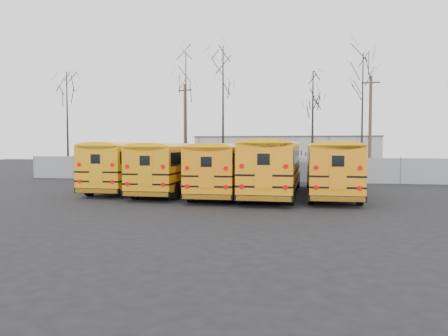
% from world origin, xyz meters
% --- Properties ---
extents(ground, '(120.00, 120.00, 0.00)m').
position_xyz_m(ground, '(0.00, 0.00, 0.00)').
color(ground, black).
rests_on(ground, ground).
extents(fence, '(40.00, 0.04, 2.00)m').
position_xyz_m(fence, '(0.00, 12.00, 1.00)').
color(fence, gray).
rests_on(fence, ground).
extents(distant_building, '(22.00, 8.00, 4.00)m').
position_xyz_m(distant_building, '(2.00, 32.00, 2.00)').
color(distant_building, '#989894').
rests_on(distant_building, ground).
extents(bus_a, '(2.72, 11.61, 3.24)m').
position_xyz_m(bus_a, '(-6.49, 3.43, 1.90)').
color(bus_a, black).
rests_on(bus_a, ground).
extents(bus_b, '(2.76, 11.43, 3.19)m').
position_xyz_m(bus_b, '(-3.27, 2.44, 1.87)').
color(bus_b, black).
rests_on(bus_b, ground).
extents(bus_c, '(2.84, 11.36, 3.16)m').
position_xyz_m(bus_c, '(0.10, 1.85, 1.85)').
color(bus_c, black).
rests_on(bus_c, ground).
extents(bus_d, '(2.81, 12.11, 3.38)m').
position_xyz_m(bus_d, '(3.03, 1.91, 1.98)').
color(bus_d, black).
rests_on(bus_d, ground).
extents(bus_e, '(2.94, 11.72, 3.26)m').
position_xyz_m(bus_e, '(6.36, 2.42, 1.91)').
color(bus_e, black).
rests_on(bus_e, ground).
extents(utility_pole_left, '(1.45, 0.75, 8.70)m').
position_xyz_m(utility_pole_left, '(-6.46, 15.49, 4.47)').
color(utility_pole_left, brown).
rests_on(utility_pole_left, ground).
extents(utility_pole_right, '(1.71, 0.39, 9.65)m').
position_xyz_m(utility_pole_right, '(10.67, 20.27, 4.96)').
color(utility_pole_right, '#4B3A2A').
rests_on(utility_pole_right, ground).
extents(tree_0, '(0.26, 0.26, 10.27)m').
position_xyz_m(tree_0, '(-18.75, 15.74, 5.14)').
color(tree_0, black).
rests_on(tree_0, ground).
extents(tree_1, '(0.26, 0.26, 11.20)m').
position_xyz_m(tree_1, '(-5.80, 13.59, 5.60)').
color(tree_1, black).
rests_on(tree_1, ground).
extents(tree_2, '(0.26, 0.26, 12.25)m').
position_xyz_m(tree_2, '(-2.98, 16.23, 6.12)').
color(tree_2, black).
rests_on(tree_2, ground).
extents(tree_3, '(0.26, 0.26, 9.74)m').
position_xyz_m(tree_3, '(5.23, 16.89, 4.87)').
color(tree_3, black).
rests_on(tree_3, ground).
extents(tree_4, '(0.26, 0.26, 10.80)m').
position_xyz_m(tree_4, '(9.36, 14.83, 5.40)').
color(tree_4, black).
rests_on(tree_4, ground).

